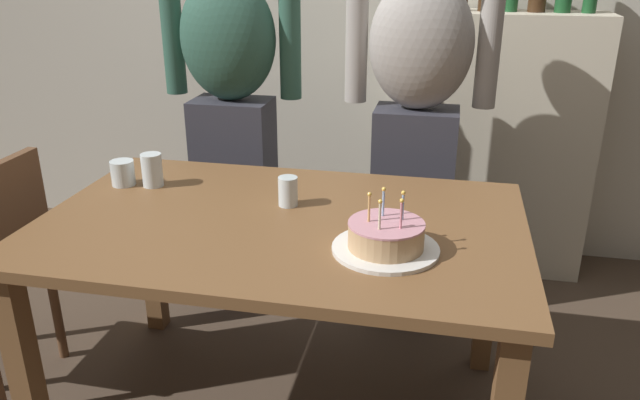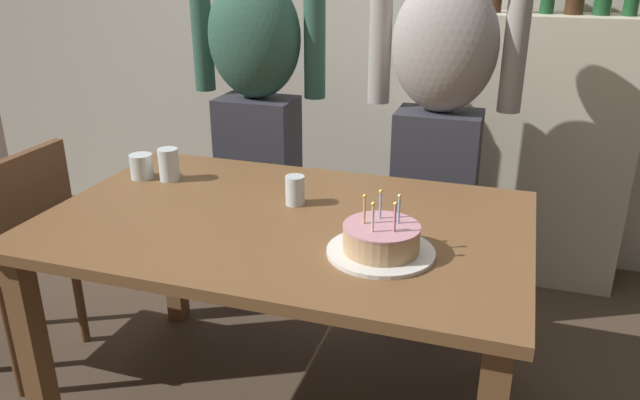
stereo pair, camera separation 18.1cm
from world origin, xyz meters
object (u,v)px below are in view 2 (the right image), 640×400
at_px(water_glass_side, 295,190).
at_px(person_man_bearded, 257,108).
at_px(birthday_cake, 381,241).
at_px(water_glass_far, 141,166).
at_px(person_woman_cardigan, 439,123).
at_px(water_glass_near, 169,164).
at_px(dining_chair, 15,244).

bearing_deg(water_glass_side, person_man_bearded, 122.16).
distance_m(birthday_cake, person_man_bearded, 1.24).
bearing_deg(water_glass_far, birthday_cake, -18.89).
relative_size(birthday_cake, person_man_bearded, 0.18).
xyz_separation_m(water_glass_far, person_woman_cardigan, (0.99, 0.62, 0.09)).
bearing_deg(water_glass_far, person_woman_cardigan, 32.03).
height_order(water_glass_side, person_woman_cardigan, person_woman_cardigan).
height_order(birthday_cake, water_glass_side, birthday_cake).
relative_size(water_glass_far, water_glass_side, 0.91).
relative_size(water_glass_near, person_woman_cardigan, 0.07).
bearing_deg(water_glass_near, water_glass_side, -8.58).
xyz_separation_m(water_glass_far, person_man_bearded, (0.19, 0.62, 0.09)).
distance_m(water_glass_far, person_man_bearded, 0.65).
bearing_deg(dining_chair, person_man_bearded, 144.77).
bearing_deg(birthday_cake, water_glass_side, 142.58).
height_order(water_glass_near, person_man_bearded, person_man_bearded).
bearing_deg(person_woman_cardigan, person_man_bearded, 0.00).
bearing_deg(person_man_bearded, water_glass_far, 72.72).
xyz_separation_m(water_glass_side, person_woman_cardigan, (0.37, 0.69, 0.09)).
bearing_deg(person_man_bearded, person_woman_cardigan, -180.00).
bearing_deg(water_glass_far, dining_chair, -149.93).
height_order(person_man_bearded, person_woman_cardigan, same).
distance_m(water_glass_far, water_glass_side, 0.63).
bearing_deg(person_man_bearded, birthday_cake, 129.33).
height_order(person_man_bearded, dining_chair, person_man_bearded).
bearing_deg(person_woman_cardigan, water_glass_side, 61.83).
height_order(water_glass_far, dining_chair, dining_chair).
xyz_separation_m(water_glass_near, water_glass_side, (0.52, -0.08, -0.01)).
relative_size(birthday_cake, person_woman_cardigan, 0.18).
distance_m(birthday_cake, water_glass_near, 0.93).
distance_m(person_man_bearded, dining_chair, 1.11).
bearing_deg(person_man_bearded, water_glass_near, 82.04).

